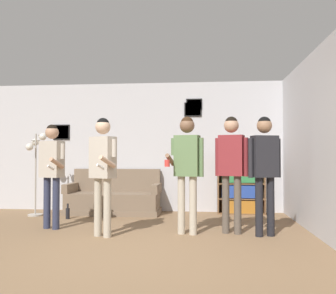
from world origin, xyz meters
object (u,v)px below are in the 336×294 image
person_player_foreground_center (103,163)px  person_spectator_near_bookshelf (231,161)px  person_spectator_far_right (265,162)px  couch (114,199)px  person_player_foreground_left (52,165)px  floor_lamp (36,159)px  bookshelf (241,184)px  person_watcher_holding_cup (187,161)px  bottle_on_floor (68,213)px

person_player_foreground_center → person_spectator_near_bookshelf: bearing=12.1°
person_spectator_near_bookshelf → person_spectator_far_right: bearing=-17.2°
couch → person_player_foreground_left: person_player_foreground_left is taller
person_player_foreground_center → person_spectator_far_right: bearing=6.2°
floor_lamp → person_spectator_near_bookshelf: size_ratio=0.92×
person_spectator_near_bookshelf → person_spectator_far_right: (0.46, -0.14, -0.02)m
bookshelf → floor_lamp: bearing=-170.8°
person_watcher_holding_cup → bookshelf: bearing=64.7°
floor_lamp → person_spectator_far_right: person_spectator_far_right is taller
person_watcher_holding_cup → person_spectator_far_right: 1.12m
couch → bottle_on_floor: couch is taller
floor_lamp → person_player_foreground_left: person_player_foreground_left is taller
person_watcher_holding_cup → bottle_on_floor: (-2.25, 1.15, -0.97)m
person_player_foreground_center → bottle_on_floor: 2.01m
couch → floor_lamp: bearing=-162.7°
floor_lamp → person_watcher_holding_cup: (3.00, -1.43, -0.01)m
bookshelf → person_spectator_far_right: size_ratio=0.70×
bookshelf → person_player_foreground_left: size_ratio=0.73×
bookshelf → person_player_foreground_center: size_ratio=0.71×
person_player_foreground_center → bottle_on_floor: person_player_foreground_center is taller
person_watcher_holding_cup → bottle_on_floor: bearing=153.0°
person_player_foreground_left → person_watcher_holding_cup: 2.18m
bookshelf → bottle_on_floor: size_ratio=4.31×
couch → person_spectator_far_right: size_ratio=1.08×
floor_lamp → person_spectator_near_bookshelf: bearing=-19.7°
floor_lamp → person_player_foreground_center: 2.49m
couch → floor_lamp: (-1.44, -0.45, 0.80)m
person_player_foreground_center → floor_lamp: bearing=136.5°
person_spectator_near_bookshelf → person_spectator_far_right: person_spectator_near_bookshelf is taller
person_spectator_near_bookshelf → bottle_on_floor: size_ratio=6.25×
person_watcher_holding_cup → floor_lamp: bearing=154.5°
bottle_on_floor → bookshelf: bearing=16.1°
couch → person_player_foreground_center: size_ratio=1.10×
person_player_foreground_left → person_spectator_far_right: person_spectator_far_right is taller
couch → person_spectator_near_bookshelf: 2.95m
couch → person_spectator_near_bookshelf: size_ratio=1.07×
person_spectator_near_bookshelf → person_watcher_holding_cup: bearing=-169.7°
person_player_foreground_center → person_watcher_holding_cup: bearing=13.0°
bottle_on_floor → person_player_foreground_left: bearing=-84.8°
bookshelf → person_player_foreground_left: 3.68m
bookshelf → person_watcher_holding_cup: bearing=-115.3°
couch → person_watcher_holding_cup: (1.57, -1.88, 0.79)m
couch → person_spectator_near_bookshelf: bearing=-38.4°
person_player_foreground_center → person_spectator_far_right: 2.34m
person_player_foreground_left → person_spectator_near_bookshelf: size_ratio=0.95×
floor_lamp → bottle_on_floor: bearing=-20.7°
couch → bottle_on_floor: 1.02m
person_player_foreground_left → bottle_on_floor: person_player_foreground_left is taller
floor_lamp → person_watcher_holding_cup: bearing=-25.5°
person_player_foreground_left → person_player_foreground_center: bearing=-26.7°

